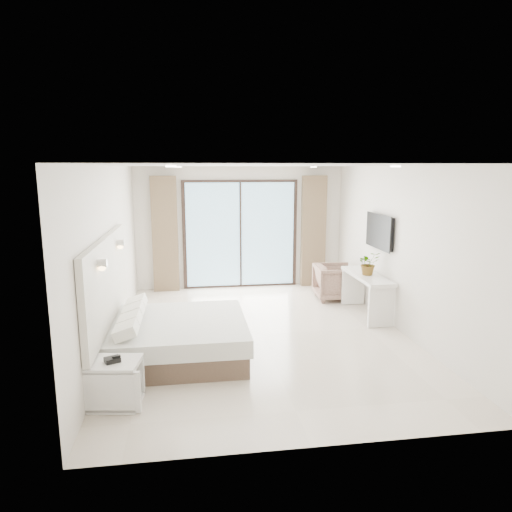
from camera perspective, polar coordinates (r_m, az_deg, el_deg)
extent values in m
plane|color=beige|center=(7.54, 0.73, -9.74)|extent=(6.20, 6.20, 0.00)
cube|color=silver|center=(10.21, -1.99, 3.56)|extent=(4.60, 0.02, 2.70)
cube|color=silver|center=(4.23, 7.43, -7.22)|extent=(4.60, 0.02, 2.70)
cube|color=silver|center=(7.18, -17.68, -0.09)|extent=(0.02, 6.20, 2.70)
cube|color=silver|center=(7.86, 17.55, 0.83)|extent=(0.02, 6.20, 2.70)
cube|color=white|center=(7.05, 0.79, 11.26)|extent=(4.60, 6.20, 0.02)
cube|color=silver|center=(6.53, -18.13, -2.99)|extent=(0.08, 3.00, 1.20)
cube|color=black|center=(8.44, 15.27, 2.99)|extent=(0.06, 1.00, 0.58)
cube|color=black|center=(8.42, 15.02, 2.99)|extent=(0.02, 1.04, 0.62)
cube|color=black|center=(10.20, -1.96, 2.70)|extent=(2.56, 0.04, 2.42)
cube|color=#94CBEC|center=(10.17, -1.94, 2.68)|extent=(2.40, 0.01, 2.30)
cube|color=brown|center=(10.04, -11.31, 2.65)|extent=(0.55, 0.14, 2.50)
cube|color=brown|center=(10.39, 7.19, 3.06)|extent=(0.55, 0.14, 2.50)
cylinder|color=white|center=(5.16, -10.59, 10.97)|extent=(0.12, 0.12, 0.02)
cylinder|color=white|center=(5.70, 17.04, 10.67)|extent=(0.12, 0.12, 0.02)
cylinder|color=white|center=(8.76, -9.71, 10.92)|extent=(0.12, 0.12, 0.02)
cylinder|color=white|center=(9.09, 7.22, 10.98)|extent=(0.12, 0.12, 0.02)
cube|color=brown|center=(6.74, -9.72, -11.11)|extent=(1.85, 1.76, 0.30)
cube|color=silver|center=(6.65, -9.80, -8.96)|extent=(1.92, 1.83, 0.24)
cube|color=white|center=(6.07, -15.94, -9.28)|extent=(0.28, 0.37, 0.14)
cube|color=white|center=(6.44, -15.48, -8.06)|extent=(0.28, 0.37, 0.14)
cube|color=white|center=(6.83, -15.07, -6.96)|extent=(0.28, 0.37, 0.14)
cube|color=white|center=(7.20, -14.71, -6.00)|extent=(0.28, 0.37, 0.14)
cube|color=silver|center=(5.50, -17.43, -12.70)|extent=(0.64, 0.55, 0.05)
cube|color=silver|center=(5.70, -17.15, -17.04)|extent=(0.64, 0.55, 0.05)
cube|color=silver|center=(5.41, -17.63, -15.91)|extent=(0.58, 0.13, 0.47)
cube|color=silver|center=(5.79, -16.96, -14.06)|extent=(0.58, 0.13, 0.47)
cube|color=black|center=(5.46, -17.53, -12.27)|extent=(0.20, 0.18, 0.05)
cube|color=silver|center=(8.50, 13.70, -2.43)|extent=(0.47, 1.50, 0.06)
cube|color=silver|center=(8.00, 15.37, -6.20)|extent=(0.45, 0.06, 0.71)
cube|color=silver|center=(9.21, 12.03, -3.81)|extent=(0.45, 0.06, 0.71)
imported|color=#33662D|center=(8.42, 13.87, -1.20)|extent=(0.42, 0.46, 0.33)
imported|color=#9C7766|center=(9.51, 9.84, -3.01)|extent=(0.75, 0.80, 0.79)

